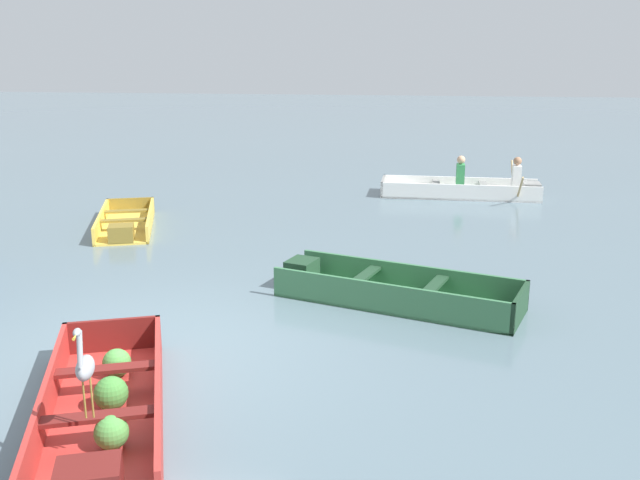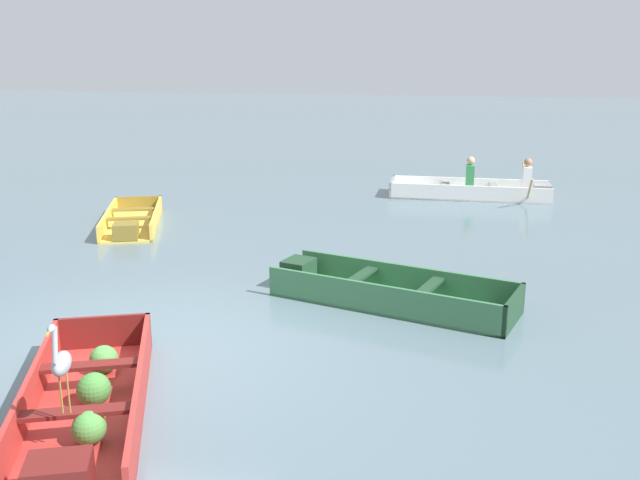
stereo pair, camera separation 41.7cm
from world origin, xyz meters
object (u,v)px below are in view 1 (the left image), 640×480
Objects in this scene: skiff_green_mid_moored at (387,291)px; heron_on_dinghy at (85,366)px; dinghy_red_foreground at (105,411)px; rowboat_white_with_crew at (470,188)px; skiff_yellow_near_moored at (126,224)px.

heron_on_dinghy is (-2.25, -4.11, 0.73)m from skiff_green_mid_moored.
rowboat_white_with_crew reaches higher than dinghy_red_foreground.
heron_on_dinghy is (0.14, -0.56, 0.72)m from dinghy_red_foreground.
rowboat_white_with_crew is 4.16× the size of heron_on_dinghy.
rowboat_white_with_crew reaches higher than skiff_green_mid_moored.
rowboat_white_with_crew is at bearing 30.13° from skiff_yellow_near_moored.
heron_on_dinghy is (-3.81, -11.04, 0.68)m from rowboat_white_with_crew.
dinghy_red_foreground is at bearing -69.29° from skiff_yellow_near_moored.
skiff_yellow_near_moored is at bearing -149.87° from rowboat_white_with_crew.
skiff_yellow_near_moored is 7.50m from rowboat_white_with_crew.
heron_on_dinghy reaches higher than dinghy_red_foreground.
dinghy_red_foreground reaches higher than skiff_yellow_near_moored.
skiff_yellow_near_moored is 3.11× the size of heron_on_dinghy.
rowboat_white_with_crew is at bearing 70.95° from heron_on_dinghy.
heron_on_dinghy is (2.68, -7.27, 0.76)m from skiff_yellow_near_moored.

